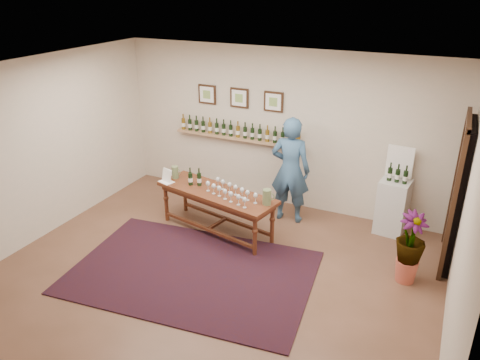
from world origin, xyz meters
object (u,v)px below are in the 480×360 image
at_px(display_pedestal, 392,207).
at_px(potted_plant, 410,248).
at_px(person, 290,170).
at_px(tasting_table, 216,197).

distance_m(display_pedestal, potted_plant, 1.38).
bearing_deg(person, potted_plant, 149.85).
height_order(tasting_table, person, person).
xyz_separation_m(tasting_table, potted_plant, (2.98, -0.12, -0.09)).
bearing_deg(person, tasting_table, 40.52).
relative_size(display_pedestal, potted_plant, 1.01).
height_order(display_pedestal, person, person).
xyz_separation_m(tasting_table, person, (0.92, 0.90, 0.30)).
bearing_deg(potted_plant, tasting_table, 177.76).
relative_size(potted_plant, person, 0.49).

